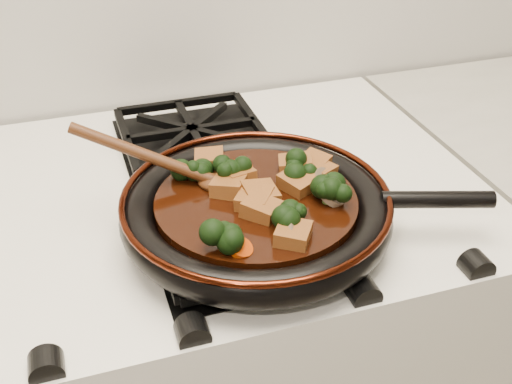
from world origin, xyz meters
name	(u,v)px	position (x,y,z in m)	size (l,w,h in m)	color
burner_grate_front	(243,234)	(0.00, 1.55, 0.91)	(0.23, 0.23, 0.03)	black
burner_grate_back	(192,135)	(0.00, 1.83, 0.91)	(0.23, 0.23, 0.03)	black
skillet	(258,209)	(0.02, 1.55, 0.94)	(0.46, 0.34, 0.05)	black
braising_sauce	(256,206)	(0.02, 1.56, 0.95)	(0.25, 0.25, 0.02)	black
tofu_cube_0	(319,171)	(0.11, 1.58, 0.97)	(0.04, 0.03, 0.02)	brown
tofu_cube_1	(229,187)	(-0.01, 1.58, 0.97)	(0.04, 0.04, 0.02)	brown
tofu_cube_2	(239,176)	(0.01, 1.60, 0.97)	(0.04, 0.04, 0.02)	brown
tofu_cube_3	(298,183)	(0.08, 1.56, 0.97)	(0.04, 0.04, 0.02)	brown
tofu_cube_4	(255,200)	(0.01, 1.54, 0.97)	(0.04, 0.04, 0.02)	brown
tofu_cube_5	(314,165)	(0.11, 1.60, 0.97)	(0.04, 0.03, 0.02)	brown
tofu_cube_6	(260,195)	(0.02, 1.55, 0.97)	(0.04, 0.04, 0.02)	brown
tofu_cube_7	(261,210)	(0.01, 1.52, 0.97)	(0.04, 0.04, 0.02)	brown
tofu_cube_8	(293,235)	(0.03, 1.46, 0.97)	(0.04, 0.04, 0.02)	brown
tofu_cube_9	(296,166)	(0.09, 1.60, 0.97)	(0.04, 0.04, 0.02)	brown
tofu_cube_10	(210,161)	(-0.02, 1.65, 0.97)	(0.04, 0.04, 0.02)	brown
broccoli_floret_0	(300,170)	(0.09, 1.58, 0.97)	(0.06, 0.06, 0.06)	black
broccoli_floret_1	(328,196)	(0.10, 1.52, 0.97)	(0.06, 0.06, 0.05)	black
broccoli_floret_2	(224,239)	(-0.05, 1.47, 0.97)	(0.06, 0.06, 0.06)	black
broccoli_floret_3	(192,172)	(-0.05, 1.63, 0.97)	(0.06, 0.06, 0.05)	black
broccoli_floret_4	(292,216)	(0.04, 1.49, 0.97)	(0.06, 0.06, 0.05)	black
broccoli_floret_5	(233,175)	(0.00, 1.60, 0.97)	(0.06, 0.06, 0.05)	black
carrot_coin_0	(230,237)	(-0.04, 1.48, 0.96)	(0.03, 0.03, 0.01)	#B33404
carrot_coin_1	(247,200)	(0.01, 1.55, 0.96)	(0.03, 0.03, 0.01)	#B33404
carrot_coin_2	(242,168)	(0.02, 1.63, 0.96)	(0.03, 0.03, 0.01)	#B33404
carrot_coin_3	(290,180)	(0.07, 1.58, 0.96)	(0.03, 0.03, 0.01)	#B33404
carrot_coin_4	(240,248)	(-0.03, 1.46, 0.96)	(0.03, 0.03, 0.01)	#B33404
mushroom_slice_0	(331,196)	(0.11, 1.52, 0.97)	(0.04, 0.04, 0.01)	brown
mushroom_slice_1	(297,233)	(0.04, 1.47, 0.97)	(0.03, 0.03, 0.01)	brown
mushroom_slice_2	(324,181)	(0.11, 1.56, 0.97)	(0.04, 0.04, 0.01)	brown
wooden_spoon	(181,168)	(-0.06, 1.62, 0.98)	(0.13, 0.08, 0.20)	#49250F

